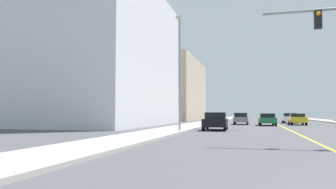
% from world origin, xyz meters
% --- Properties ---
extents(ground, '(192.00, 192.00, 0.00)m').
position_xyz_m(ground, '(0.00, 42.00, 0.00)').
color(ground, '#47474C').
extents(sidewalk_left, '(3.25, 168.00, 0.15)m').
position_xyz_m(sidewalk_left, '(-9.56, 42.00, 0.07)').
color(sidewalk_left, '#9E9B93').
rests_on(sidewalk_left, ground).
extents(lane_marking_center, '(0.16, 144.00, 0.01)m').
position_xyz_m(lane_marking_center, '(0.00, 42.00, 0.00)').
color(lane_marking_center, yellow).
rests_on(lane_marking_center, ground).
extents(building_left_near, '(13.18, 24.01, 16.28)m').
position_xyz_m(building_left_near, '(-20.52, 31.14, 8.14)').
color(building_left_near, silver).
rests_on(building_left_near, ground).
extents(building_left_far, '(14.95, 23.44, 12.32)m').
position_xyz_m(building_left_far, '(-21.41, 60.01, 6.16)').
color(building_left_far, tan).
rests_on(building_left_far, ground).
extents(street_lamp, '(0.56, 0.28, 8.81)m').
position_xyz_m(street_lamp, '(-8.43, 18.67, 4.98)').
color(street_lamp, gray).
rests_on(street_lamp, sidewalk_left).
extents(car_gray, '(1.80, 4.18, 1.48)m').
position_xyz_m(car_gray, '(-4.53, 36.86, 0.76)').
color(car_gray, slate).
rests_on(car_gray, ground).
extents(car_white, '(1.96, 4.13, 1.44)m').
position_xyz_m(car_white, '(2.11, 44.50, 0.74)').
color(car_white, white).
rests_on(car_white, ground).
extents(car_black, '(2.09, 4.40, 1.52)m').
position_xyz_m(car_black, '(-6.14, 22.55, 0.77)').
color(car_black, black).
rests_on(car_black, ground).
extents(car_green, '(1.95, 4.51, 1.41)m').
position_xyz_m(car_green, '(-1.45, 34.24, 0.73)').
color(car_green, '#196638').
rests_on(car_green, ground).
extents(car_yellow, '(1.85, 3.90, 1.40)m').
position_xyz_m(car_yellow, '(2.20, 37.09, 0.73)').
color(car_yellow, gold).
rests_on(car_yellow, ground).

